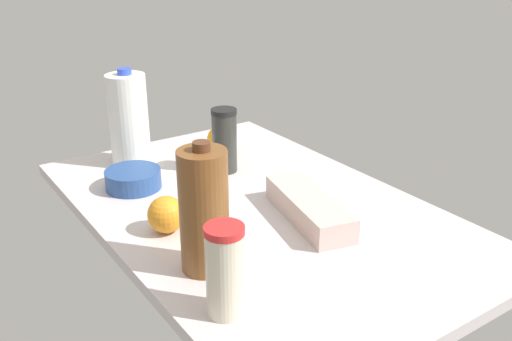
# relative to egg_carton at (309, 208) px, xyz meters

# --- Properties ---
(countertop) EXTENTS (1.20, 0.76, 0.03)m
(countertop) POSITION_rel_egg_carton_xyz_m (-0.13, -0.07, -0.05)
(countertop) COLOR silver
(countertop) RESTS_ON ground
(egg_carton) EXTENTS (0.32, 0.17, 0.06)m
(egg_carton) POSITION_rel_egg_carton_xyz_m (0.00, 0.00, 0.00)
(egg_carton) COLOR beige
(egg_carton) RESTS_ON countertop
(shaker_bottle) EXTENTS (0.07, 0.07, 0.19)m
(shaker_bottle) POSITION_rel_egg_carton_xyz_m (-0.38, -0.01, 0.06)
(shaker_bottle) COLOR #30322D
(shaker_bottle) RESTS_ON countertop
(mixing_bowl) EXTENTS (0.15, 0.15, 0.05)m
(mixing_bowl) POSITION_rel_egg_carton_xyz_m (-0.41, -0.28, -0.00)
(mixing_bowl) COLOR #274989
(mixing_bowl) RESTS_ON countertop
(tumbler_cup) EXTENTS (0.07, 0.07, 0.18)m
(tumbler_cup) POSITION_rel_egg_carton_xyz_m (0.20, -0.36, 0.06)
(tumbler_cup) COLOR beige
(tumbler_cup) RESTS_ON countertop
(milk_jug) EXTENTS (0.12, 0.12, 0.29)m
(milk_jug) POSITION_rel_egg_carton_xyz_m (-0.59, -0.21, 0.11)
(milk_jug) COLOR white
(milk_jug) RESTS_ON countertop
(chocolate_milk_jug) EXTENTS (0.10, 0.10, 0.28)m
(chocolate_milk_jug) POSITION_rel_egg_carton_xyz_m (0.05, -0.31, 0.10)
(chocolate_milk_jug) COLOR brown
(chocolate_milk_jug) RESTS_ON countertop
(orange_by_jug) EXTENTS (0.09, 0.09, 0.09)m
(orange_by_jug) POSITION_rel_egg_carton_xyz_m (-0.14, -0.31, 0.01)
(orange_by_jug) COLOR orange
(orange_by_jug) RESTS_ON countertop
(orange_beside_bowl) EXTENTS (0.09, 0.09, 0.09)m
(orange_beside_bowl) POSITION_rel_egg_carton_xyz_m (-0.51, 0.06, 0.01)
(orange_beside_bowl) COLOR orange
(orange_beside_bowl) RESTS_ON countertop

